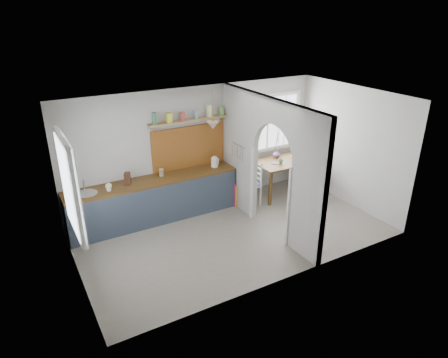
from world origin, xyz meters
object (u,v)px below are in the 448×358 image
chair_left (248,183)px  kettle (214,162)px  chair_right (311,166)px  dining_table (282,177)px  vase (276,154)px

chair_left → kettle: (-0.64, 0.35, 0.52)m
chair_left → kettle: kettle is taller
chair_right → kettle: bearing=106.3°
chair_left → chair_right: (1.95, 0.16, -0.03)m
chair_right → kettle: size_ratio=4.04×
dining_table → chair_right: 0.95m
dining_table → vase: (-0.01, 0.26, 0.50)m
kettle → vase: 1.64m
chair_right → vase: size_ratio=5.42×
vase → dining_table: bearing=-87.3°
dining_table → chair_right: size_ratio=1.39×
chair_left → vase: bearing=112.4°
chair_left → chair_right: bearing=98.9°
dining_table → kettle: (-1.65, 0.28, 0.61)m
kettle → vase: (1.63, -0.02, -0.11)m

